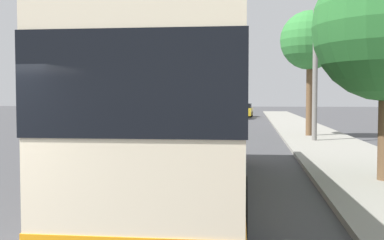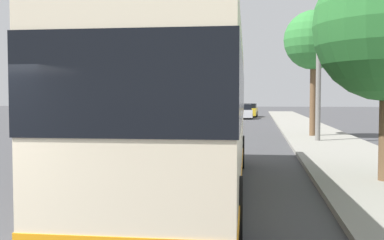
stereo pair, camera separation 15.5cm
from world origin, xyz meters
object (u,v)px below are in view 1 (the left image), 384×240
at_px(car_side_street, 239,112).
at_px(utility_pole, 315,76).
at_px(roadside_tree_far_block, 310,41).
at_px(car_oncoming, 182,119).
at_px(car_ahead_same_lane, 184,116).
at_px(coach_bus, 189,108).
at_px(car_far_distant, 244,111).

distance_m(car_side_street, utility_pole, 25.29).
bearing_deg(roadside_tree_far_block, car_oncoming, 53.28).
bearing_deg(car_ahead_same_lane, car_side_street, 161.43).
bearing_deg(coach_bus, roadside_tree_far_block, -18.59).
bearing_deg(coach_bus, car_oncoming, 7.90).
height_order(car_ahead_same_lane, utility_pole, utility_pole).
distance_m(coach_bus, car_side_street, 36.50).
bearing_deg(car_ahead_same_lane, roadside_tree_far_block, 39.95).
height_order(coach_bus, car_far_distant, coach_bus).
bearing_deg(car_far_distant, utility_pole, -169.58).
bearing_deg(car_side_street, coach_bus, 177.52).
relative_size(car_ahead_same_lane, car_far_distant, 1.00).
xyz_separation_m(car_ahead_same_lane, roadside_tree_far_block, (-11.90, -8.63, 4.49)).
bearing_deg(utility_pole, car_oncoming, 41.85).
relative_size(car_side_street, utility_pole, 0.66).
xyz_separation_m(car_side_street, car_oncoming, (-16.12, 3.41, -0.04)).
bearing_deg(car_ahead_same_lane, car_far_distant, 166.74).
height_order(car_side_street, roadside_tree_far_block, roadside_tree_far_block).
xyz_separation_m(car_far_distant, utility_pole, (-29.58, -3.94, 2.44)).
distance_m(car_far_distant, utility_pole, 29.94).
distance_m(car_oncoming, utility_pole, 11.91).
bearing_deg(coach_bus, car_side_street, -1.64).
distance_m(car_ahead_same_lane, car_oncoming, 6.10).
bearing_deg(car_side_street, car_oncoming, 165.52).
bearing_deg(roadside_tree_far_block, car_far_distant, 8.53).
bearing_deg(car_side_street, roadside_tree_far_block, -171.11).
relative_size(car_side_street, car_ahead_same_lane, 0.97).
xyz_separation_m(car_side_street, utility_pole, (-24.80, -4.37, 2.44)).
xyz_separation_m(coach_bus, car_ahead_same_lane, (26.41, 4.23, -1.24)).
bearing_deg(car_far_distant, roadside_tree_far_block, -168.63).
xyz_separation_m(roadside_tree_far_block, utility_pole, (-2.82, 0.08, -2.01)).
relative_size(car_oncoming, car_far_distant, 0.99).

